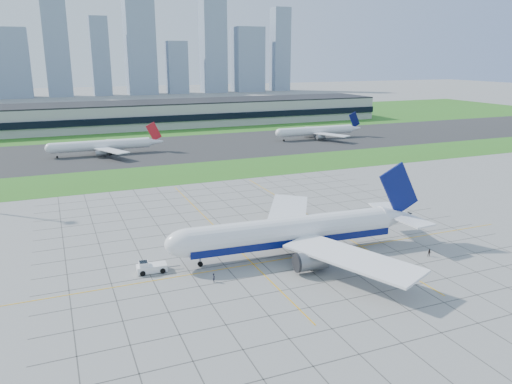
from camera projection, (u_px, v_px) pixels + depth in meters
ground at (290, 254)px, 114.86m from camera, size 1400.00×1400.00×0.00m
grass_median at (188, 173)px, 195.03m from camera, size 700.00×35.00×0.04m
asphalt_taxiway at (158, 149)px, 244.02m from camera, size 700.00×75.00×0.04m
grass_far at (125, 123)px, 342.02m from camera, size 700.00×145.00×0.04m
apron_markings at (272, 238)px, 124.89m from camera, size 120.00×130.00×0.03m
terminal at (191, 113)px, 332.39m from camera, size 260.00×43.00×15.80m
city_skyline at (78, 43)px, 559.36m from camera, size 523.00×32.40×160.00m
airliner at (293, 232)px, 113.63m from camera, size 62.73×63.42×19.73m
pushback_tug at (150, 267)px, 104.97m from camera, size 9.19×3.52×2.54m
crew_near at (214, 278)px, 100.43m from camera, size 0.65×0.79×1.88m
crew_far at (429, 253)px, 113.33m from camera, size 1.08×1.02×1.77m
distant_jet_1 at (103, 145)px, 229.87m from camera, size 50.04×42.66×14.08m
distant_jet_2 at (317, 131)px, 274.64m from camera, size 50.32×42.66×14.08m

